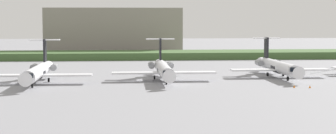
{
  "coord_description": "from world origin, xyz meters",
  "views": [
    {
      "loc": [
        -9.88,
        -110.68,
        13.41
      ],
      "look_at": [
        0.0,
        8.61,
        3.0
      ],
      "focal_mm": 58.15,
      "sensor_mm": 36.0,
      "label": 1
    }
  ],
  "objects_px": {
    "safety_cone_mid_marker": "(310,87)",
    "regional_jet_second": "(38,71)",
    "safety_cone_front_marker": "(294,86)",
    "regional_jet_third": "(163,69)",
    "regional_jet_fourth": "(278,66)"
  },
  "relations": [
    {
      "from": "regional_jet_fourth",
      "to": "safety_cone_front_marker",
      "type": "xyz_separation_m",
      "value": [
        -2.5,
        -20.39,
        -2.26
      ]
    },
    {
      "from": "safety_cone_front_marker",
      "to": "regional_jet_third",
      "type": "bearing_deg",
      "value": 148.02
    },
    {
      "from": "safety_cone_mid_marker",
      "to": "regional_jet_second",
      "type": "bearing_deg",
      "value": 166.69
    },
    {
      "from": "safety_cone_front_marker",
      "to": "safety_cone_mid_marker",
      "type": "height_order",
      "value": "same"
    },
    {
      "from": "regional_jet_second",
      "to": "regional_jet_third",
      "type": "bearing_deg",
      "value": 7.05
    },
    {
      "from": "regional_jet_fourth",
      "to": "regional_jet_second",
      "type": "bearing_deg",
      "value": -171.39
    },
    {
      "from": "regional_jet_second",
      "to": "safety_cone_mid_marker",
      "type": "xyz_separation_m",
      "value": [
        54.64,
        -12.93,
        -2.26
      ]
    },
    {
      "from": "regional_jet_fourth",
      "to": "safety_cone_mid_marker",
      "type": "height_order",
      "value": "regional_jet_fourth"
    },
    {
      "from": "safety_cone_mid_marker",
      "to": "regional_jet_fourth",
      "type": "bearing_deg",
      "value": 91.14
    },
    {
      "from": "regional_jet_third",
      "to": "safety_cone_front_marker",
      "type": "height_order",
      "value": "regional_jet_third"
    },
    {
      "from": "safety_cone_front_marker",
      "to": "safety_cone_mid_marker",
      "type": "relative_size",
      "value": 1.0
    },
    {
      "from": "regional_jet_second",
      "to": "safety_cone_mid_marker",
      "type": "height_order",
      "value": "regional_jet_second"
    },
    {
      "from": "regional_jet_fourth",
      "to": "safety_cone_front_marker",
      "type": "bearing_deg",
      "value": -97.0
    },
    {
      "from": "regional_jet_second",
      "to": "regional_jet_fourth",
      "type": "xyz_separation_m",
      "value": [
        54.22,
        8.21,
        0.0
      ]
    },
    {
      "from": "regional_jet_second",
      "to": "regional_jet_third",
      "type": "distance_m",
      "value": 27.09
    }
  ]
}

